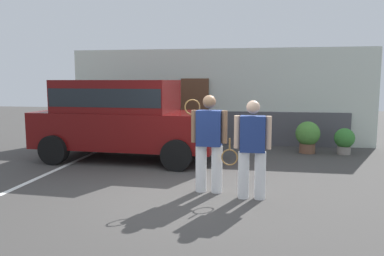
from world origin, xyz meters
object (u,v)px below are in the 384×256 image
Objects in this scene: potted_plant_by_porch at (308,136)px; tennis_player_woman at (252,148)px; tennis_player_man at (209,142)px; potted_plant_secondary at (344,140)px; parked_suv at (124,115)px.

tennis_player_woman is at bearing -108.80° from potted_plant_by_porch.
tennis_player_woman is 1.91× the size of potted_plant_by_porch.
tennis_player_man is 1.04× the size of tennis_player_woman.
tennis_player_woman is (0.78, -0.26, -0.05)m from tennis_player_man.
tennis_player_woman reaches higher than potted_plant_by_porch.
potted_plant_secondary is at bearing -125.48° from tennis_player_man.
parked_suv reaches higher than potted_plant_by_porch.
parked_suv is 4.33m from tennis_player_woman.
potted_plant_by_porch is at bearing 21.41° from parked_suv.
parked_suv is at bearing -164.14° from potted_plant_secondary.
parked_suv is 5.14m from potted_plant_by_porch.
potted_plant_by_porch reaches higher than potted_plant_secondary.
tennis_player_man is 4.78m from potted_plant_by_porch.
potted_plant_secondary is at bearing 18.30° from parked_suv.
potted_plant_by_porch is (4.82, 1.66, -0.65)m from parked_suv.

